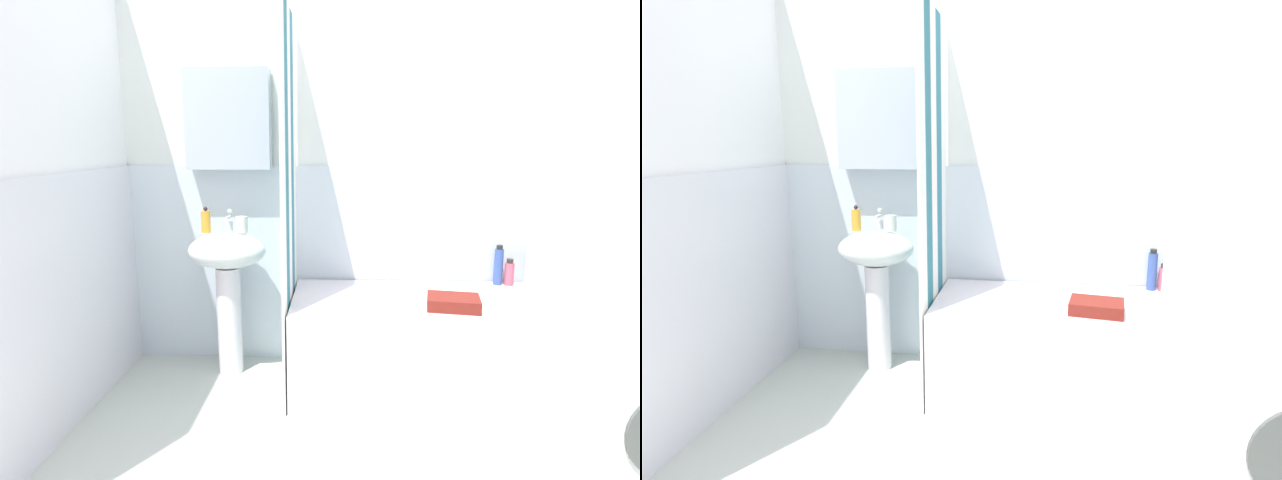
# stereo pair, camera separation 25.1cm
# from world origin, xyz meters

# --- Properties ---
(wall_back_tiled) EXTENTS (3.60, 0.18, 2.40)m
(wall_back_tiled) POSITION_xyz_m (-0.06, 1.26, 1.14)
(wall_back_tiled) COLOR white
(wall_back_tiled) RESTS_ON ground_plane
(wall_left_tiled) EXTENTS (0.07, 1.81, 2.40)m
(wall_left_tiled) POSITION_xyz_m (-1.57, 0.34, 1.12)
(wall_left_tiled) COLOR white
(wall_left_tiled) RESTS_ON ground_plane
(sink) EXTENTS (0.44, 0.34, 0.83)m
(sink) POSITION_xyz_m (-0.92, 1.03, 0.61)
(sink) COLOR white
(sink) RESTS_ON ground_plane
(faucet) EXTENTS (0.03, 0.12, 0.12)m
(faucet) POSITION_xyz_m (-0.92, 1.11, 0.89)
(faucet) COLOR silver
(faucet) RESTS_ON sink
(soap_dispenser) EXTENTS (0.05, 0.05, 0.15)m
(soap_dispenser) POSITION_xyz_m (-1.04, 1.06, 0.90)
(soap_dispenser) COLOR gold
(soap_dispenser) RESTS_ON sink
(toothbrush_cup) EXTENTS (0.07, 0.07, 0.09)m
(toothbrush_cup) POSITION_xyz_m (-0.83, 1.07, 0.88)
(toothbrush_cup) COLOR silver
(toothbrush_cup) RESTS_ON sink
(bathtub) EXTENTS (1.55, 0.68, 0.52)m
(bathtub) POSITION_xyz_m (0.25, 0.88, 0.26)
(bathtub) COLOR white
(bathtub) RESTS_ON ground_plane
(shower_curtain) EXTENTS (0.01, 0.68, 2.00)m
(shower_curtain) POSITION_xyz_m (-0.54, 0.88, 1.00)
(shower_curtain) COLOR white
(shower_curtain) RESTS_ON ground_plane
(lotion_bottle) EXTENTS (0.06, 0.06, 0.18)m
(lotion_bottle) POSITION_xyz_m (0.93, 1.14, 0.60)
(lotion_bottle) COLOR #1F815F
(lotion_bottle) RESTS_ON bathtub
(conditioner_bottle) EXTENTS (0.04, 0.04, 0.20)m
(conditioner_bottle) POSITION_xyz_m (0.83, 1.14, 0.61)
(conditioner_bottle) COLOR #2A212F
(conditioner_bottle) RESTS_ON bathtub
(shampoo_bottle) EXTENTS (0.05, 0.05, 0.16)m
(shampoo_bottle) POSITION_xyz_m (0.71, 1.15, 0.59)
(shampoo_bottle) COLOR #C75468
(shampoo_bottle) RESTS_ON bathtub
(body_wash_bottle) EXTENTS (0.05, 0.05, 0.24)m
(body_wash_bottle) POSITION_xyz_m (0.65, 1.16, 0.63)
(body_wash_bottle) COLOR #345096
(body_wash_bottle) RESTS_ON bathtub
(towel_folded) EXTENTS (0.28, 0.23, 0.06)m
(towel_folded) POSITION_xyz_m (0.30, 0.72, 0.55)
(towel_folded) COLOR maroon
(towel_folded) RESTS_ON bathtub
(washer_dryer_stack) EXTENTS (0.56, 0.60, 1.63)m
(washer_dryer_stack) POSITION_xyz_m (0.77, 0.04, 0.81)
(washer_dryer_stack) COLOR white
(washer_dryer_stack) RESTS_ON ground_plane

